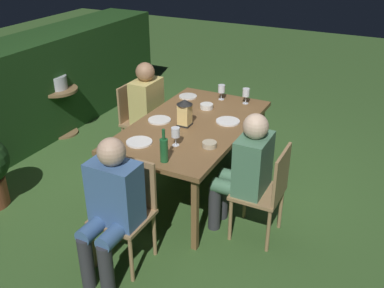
{
  "coord_description": "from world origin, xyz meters",
  "views": [
    {
      "loc": [
        -3.47,
        -1.74,
        2.5
      ],
      "look_at": [
        0.0,
        0.0,
        0.53
      ],
      "focal_mm": 40.92,
      "sensor_mm": 36.0,
      "label": 1
    }
  ],
  "objects_px": {
    "person_in_mustard": "(152,108)",
    "chair_side_left_a": "(266,189)",
    "chair_head_near": "(127,207)",
    "bowl_olives": "(207,106)",
    "wine_glass_c": "(221,89)",
    "person_in_green": "(245,169)",
    "lantern_centerpiece": "(185,111)",
    "person_in_blue": "(111,204)",
    "plate_a": "(188,96)",
    "green_bottle_on_table": "(164,150)",
    "chair_side_right_b": "(138,117)",
    "plate_c": "(228,121)",
    "dining_table": "(192,128)",
    "side_table": "(60,104)",
    "ice_bucket": "(56,81)",
    "wine_glass_b": "(176,133)",
    "wine_glass_a": "(246,93)",
    "plate_b": "(159,120)",
    "plate_d": "(139,142)",
    "bowl_bread": "(209,144)"
  },
  "relations": [
    {
      "from": "bowl_bread",
      "to": "ice_bucket",
      "type": "relative_size",
      "value": 0.37
    },
    {
      "from": "person_in_mustard",
      "to": "chair_side_left_a",
      "type": "bearing_deg",
      "value": -116.6
    },
    {
      "from": "ice_bucket",
      "to": "person_in_green",
      "type": "bearing_deg",
      "value": -106.53
    },
    {
      "from": "chair_side_right_b",
      "to": "plate_c",
      "type": "relative_size",
      "value": 3.72
    },
    {
      "from": "wine_glass_b",
      "to": "side_table",
      "type": "height_order",
      "value": "wine_glass_b"
    },
    {
      "from": "chair_head_near",
      "to": "wine_glass_c",
      "type": "height_order",
      "value": "wine_glass_c"
    },
    {
      "from": "plate_b",
      "to": "ice_bucket",
      "type": "relative_size",
      "value": 0.65
    },
    {
      "from": "person_in_green",
      "to": "plate_c",
      "type": "bearing_deg",
      "value": 34.74
    },
    {
      "from": "person_in_green",
      "to": "side_table",
      "type": "bearing_deg",
      "value": 73.46
    },
    {
      "from": "wine_glass_b",
      "to": "chair_side_left_a",
      "type": "bearing_deg",
      "value": -84.75
    },
    {
      "from": "person_in_mustard",
      "to": "wine_glass_c",
      "type": "bearing_deg",
      "value": -65.86
    },
    {
      "from": "bowl_olives",
      "to": "side_table",
      "type": "height_order",
      "value": "bowl_olives"
    },
    {
      "from": "wine_glass_b",
      "to": "wine_glass_a",
      "type": "bearing_deg",
      "value": -9.37
    },
    {
      "from": "green_bottle_on_table",
      "to": "bowl_olives",
      "type": "xyz_separation_m",
      "value": [
        1.19,
        0.17,
        -0.08
      ]
    },
    {
      "from": "bowl_bread",
      "to": "ice_bucket",
      "type": "height_order",
      "value": "ice_bucket"
    },
    {
      "from": "lantern_centerpiece",
      "to": "wine_glass_b",
      "type": "distance_m",
      "value": 0.43
    },
    {
      "from": "wine_glass_b",
      "to": "ice_bucket",
      "type": "height_order",
      "value": "ice_bucket"
    },
    {
      "from": "person_in_mustard",
      "to": "lantern_centerpiece",
      "type": "relative_size",
      "value": 4.34
    },
    {
      "from": "bowl_olives",
      "to": "side_table",
      "type": "bearing_deg",
      "value": 89.32
    },
    {
      "from": "chair_side_left_a",
      "to": "plate_a",
      "type": "distance_m",
      "value": 1.65
    },
    {
      "from": "side_table",
      "to": "plate_a",
      "type": "bearing_deg",
      "value": -83.92
    },
    {
      "from": "dining_table",
      "to": "lantern_centerpiece",
      "type": "distance_m",
      "value": 0.22
    },
    {
      "from": "chair_side_right_b",
      "to": "wine_glass_b",
      "type": "height_order",
      "value": "wine_glass_b"
    },
    {
      "from": "wine_glass_b",
      "to": "plate_c",
      "type": "bearing_deg",
      "value": -18.07
    },
    {
      "from": "chair_side_left_a",
      "to": "wine_glass_a",
      "type": "relative_size",
      "value": 5.15
    },
    {
      "from": "wine_glass_c",
      "to": "chair_head_near",
      "type": "bearing_deg",
      "value": -179.86
    },
    {
      "from": "chair_side_left_a",
      "to": "chair_head_near",
      "type": "xyz_separation_m",
      "value": [
        -0.74,
        0.91,
        0.0
      ]
    },
    {
      "from": "person_in_blue",
      "to": "bowl_olives",
      "type": "height_order",
      "value": "person_in_blue"
    },
    {
      "from": "wine_glass_b",
      "to": "dining_table",
      "type": "bearing_deg",
      "value": 9.63
    },
    {
      "from": "plate_a",
      "to": "ice_bucket",
      "type": "relative_size",
      "value": 0.59
    },
    {
      "from": "bowl_olives",
      "to": "green_bottle_on_table",
      "type": "bearing_deg",
      "value": -171.85
    },
    {
      "from": "plate_a",
      "to": "side_table",
      "type": "xyz_separation_m",
      "value": [
        -0.19,
        1.76,
        -0.34
      ]
    },
    {
      "from": "plate_b",
      "to": "plate_d",
      "type": "bearing_deg",
      "value": -170.33
    },
    {
      "from": "wine_glass_b",
      "to": "plate_d",
      "type": "relative_size",
      "value": 0.72
    },
    {
      "from": "green_bottle_on_table",
      "to": "plate_d",
      "type": "xyz_separation_m",
      "value": [
        0.19,
        0.37,
        -0.1
      ]
    },
    {
      "from": "chair_side_left_a",
      "to": "lantern_centerpiece",
      "type": "bearing_deg",
      "value": 70.47
    },
    {
      "from": "person_in_mustard",
      "to": "ice_bucket",
      "type": "height_order",
      "value": "person_in_mustard"
    },
    {
      "from": "chair_head_near",
      "to": "lantern_centerpiece",
      "type": "distance_m",
      "value": 1.16
    },
    {
      "from": "chair_side_right_b",
      "to": "wine_glass_c",
      "type": "distance_m",
      "value": 1.03
    },
    {
      "from": "person_in_mustard",
      "to": "plate_a",
      "type": "bearing_deg",
      "value": -57.84
    },
    {
      "from": "wine_glass_b",
      "to": "plate_b",
      "type": "relative_size",
      "value": 0.75
    },
    {
      "from": "dining_table",
      "to": "side_table",
      "type": "xyz_separation_m",
      "value": [
        0.44,
        2.12,
        -0.28
      ]
    },
    {
      "from": "wine_glass_a",
      "to": "ice_bucket",
      "type": "relative_size",
      "value": 0.49
    },
    {
      "from": "person_in_green",
      "to": "plate_a",
      "type": "distance_m",
      "value": 1.49
    },
    {
      "from": "person_in_green",
      "to": "lantern_centerpiece",
      "type": "distance_m",
      "value": 0.87
    },
    {
      "from": "person_in_mustard",
      "to": "plate_c",
      "type": "xyz_separation_m",
      "value": [
        -0.22,
        -1.01,
        0.12
      ]
    },
    {
      "from": "person_in_green",
      "to": "chair_head_near",
      "type": "bearing_deg",
      "value": 136.29
    },
    {
      "from": "side_table",
      "to": "ice_bucket",
      "type": "height_order",
      "value": "ice_bucket"
    },
    {
      "from": "dining_table",
      "to": "lantern_centerpiece",
      "type": "bearing_deg",
      "value": 146.92
    },
    {
      "from": "person_in_mustard",
      "to": "bowl_olives",
      "type": "xyz_separation_m",
      "value": [
        0.01,
        -0.68,
        0.14
      ]
    }
  ]
}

